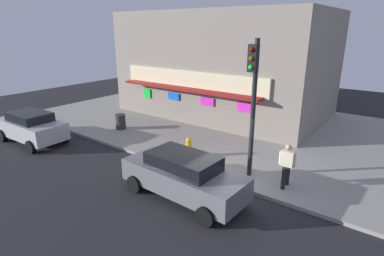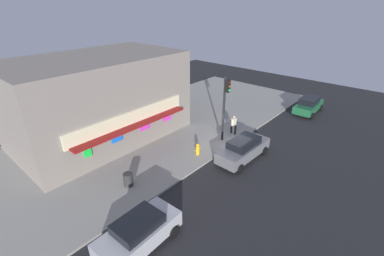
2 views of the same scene
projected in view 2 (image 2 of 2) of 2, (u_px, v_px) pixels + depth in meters
ground_plane at (230, 148)px, 20.88m from camera, size 48.34×48.34×0.00m
sidewalk at (169, 123)px, 24.85m from camera, size 32.23×13.54×0.14m
corner_building at (99, 99)px, 21.03m from camera, size 13.00×8.69×6.61m
traffic_light at (225, 101)px, 20.29m from camera, size 0.32×0.58×5.27m
fire_hydrant at (198, 149)px, 19.58m from camera, size 0.53×0.29×0.89m
trash_can at (128, 179)px, 16.27m from camera, size 0.58×0.58×0.87m
pedestrian at (234, 124)px, 22.38m from camera, size 0.61×0.56×1.67m
parked_car_green at (309, 105)px, 27.08m from camera, size 4.24×2.06×1.61m
parked_car_grey at (243, 149)px, 19.09m from camera, size 4.66×2.06×1.63m
parked_car_silver at (139, 232)px, 12.23m from camera, size 4.08×2.10×1.61m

